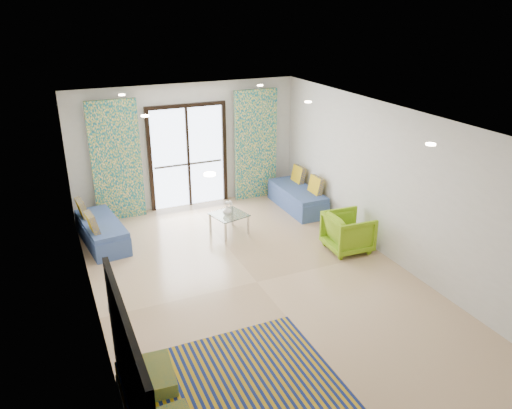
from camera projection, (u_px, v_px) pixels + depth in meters
name	position (u px, v px, depth m)	size (l,w,h in m)	color
floor	(257.00, 282.00, 8.17)	(5.00, 7.50, 0.01)	tan
ceiling	(257.00, 119.00, 7.15)	(5.00, 7.50, 0.01)	silver
wall_back	(187.00, 146.00, 10.84)	(5.00, 0.01, 2.70)	silver
wall_front	(426.00, 350.00, 4.48)	(5.00, 0.01, 2.70)	silver
wall_left	(88.00, 234.00, 6.73)	(0.01, 7.50, 2.70)	silver
wall_right	(389.00, 184.00, 8.59)	(0.01, 7.50, 2.70)	silver
balcony_door	(188.00, 151.00, 10.85)	(1.76, 0.08, 2.28)	black
balcony_rail	(188.00, 164.00, 10.97)	(1.52, 0.03, 0.04)	#595451
curtain_left	(116.00, 161.00, 10.14)	(1.00, 0.10, 2.50)	silver
curtain_right	(256.00, 145.00, 11.30)	(1.00, 0.10, 2.50)	silver
downlight_a	(210.00, 174.00, 4.94)	(0.12, 0.12, 0.02)	#FFE0B2
downlight_b	(431.00, 144.00, 5.99)	(0.12, 0.12, 0.02)	#FFE0B2
downlight_c	(145.00, 116.00, 7.49)	(0.12, 0.12, 0.02)	#FFE0B2
downlight_d	(308.00, 102.00, 8.53)	(0.12, 0.12, 0.02)	#FFE0B2
downlight_e	(122.00, 95.00, 9.18)	(0.12, 0.12, 0.02)	#FFE0B2
downlight_f	(260.00, 85.00, 10.23)	(0.12, 0.12, 0.02)	#FFE0B2
headboard	(131.00, 379.00, 4.56)	(0.06, 2.10, 1.50)	black
switch_plate	(109.00, 308.00, 5.62)	(0.02, 0.10, 0.10)	silver
bed	(232.00, 409.00, 5.21)	(2.16, 1.76, 0.74)	silver
daybed_left	(101.00, 231.00, 9.40)	(0.83, 1.70, 0.81)	#39518A
daybed_right	(298.00, 197.00, 11.02)	(0.66, 1.68, 0.83)	#39518A
coffee_table	(229.00, 216.00, 9.77)	(0.75, 0.75, 0.71)	silver
vase	(227.00, 211.00, 9.69)	(0.18, 0.19, 0.18)	white
armchair	(348.00, 230.00, 9.10)	(0.76, 0.71, 0.78)	#7DAD16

